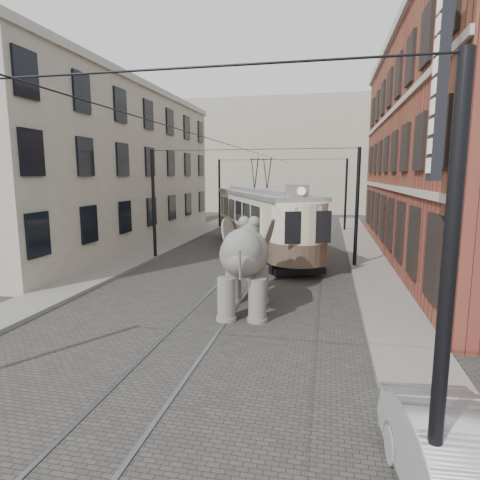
# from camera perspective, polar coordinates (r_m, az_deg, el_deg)

# --- Properties ---
(ground) EXTENTS (120.00, 120.00, 0.00)m
(ground) POSITION_cam_1_polar(r_m,az_deg,el_deg) (16.22, -1.94, -7.63)
(ground) COLOR #3D3B38
(tram_rails) EXTENTS (1.54, 80.00, 0.02)m
(tram_rails) POSITION_cam_1_polar(r_m,az_deg,el_deg) (16.22, -1.94, -7.59)
(tram_rails) COLOR slate
(tram_rails) RESTS_ON ground
(sidewalk_right) EXTENTS (2.00, 60.00, 0.15)m
(sidewalk_right) POSITION_cam_1_polar(r_m,az_deg,el_deg) (15.91, 19.76, -8.23)
(sidewalk_right) COLOR slate
(sidewalk_right) RESTS_ON ground
(sidewalk_left) EXTENTS (2.00, 60.00, 0.15)m
(sidewalk_left) POSITION_cam_1_polar(r_m,az_deg,el_deg) (18.82, -21.62, -5.69)
(sidewalk_left) COLOR slate
(sidewalk_left) RESTS_ON ground
(brick_building) EXTENTS (8.00, 26.00, 12.00)m
(brick_building) POSITION_cam_1_polar(r_m,az_deg,el_deg) (25.17, 29.33, 10.96)
(brick_building) COLOR maroon
(brick_building) RESTS_ON ground
(stucco_building) EXTENTS (7.00, 24.00, 10.00)m
(stucco_building) POSITION_cam_1_polar(r_m,az_deg,el_deg) (29.12, -18.66, 9.23)
(stucco_building) COLOR gray
(stucco_building) RESTS_ON ground
(distant_block) EXTENTS (28.00, 10.00, 14.00)m
(distant_block) POSITION_cam_1_polar(r_m,az_deg,el_deg) (55.26, 8.34, 11.34)
(distant_block) COLOR gray
(distant_block) RESTS_ON ground
(catenary) EXTENTS (11.00, 30.20, 6.00)m
(catenary) POSITION_cam_1_polar(r_m,az_deg,el_deg) (20.54, 0.87, 4.41)
(catenary) COLOR black
(catenary) RESTS_ON ground
(tram) EXTENTS (8.56, 14.12, 5.63)m
(tram) POSITION_cam_1_polar(r_m,az_deg,el_deg) (25.15, 2.89, 4.82)
(tram) COLOR beige
(tram) RESTS_ON ground
(elephant) EXTENTS (3.37, 5.39, 3.13)m
(elephant) POSITION_cam_1_polar(r_m,az_deg,el_deg) (13.99, 0.63, -3.71)
(elephant) COLOR #64625C
(elephant) RESTS_ON ground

